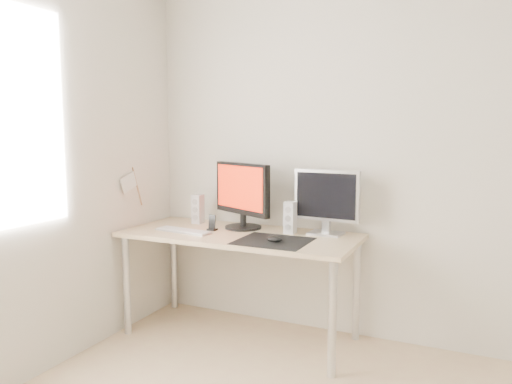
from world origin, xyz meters
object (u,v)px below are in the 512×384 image
(main_monitor, at_px, (242,193))
(speaker_right, at_px, (290,218))
(second_monitor, at_px, (327,199))
(phone_dock, at_px, (212,226))
(keyboard, at_px, (184,231))
(desk, at_px, (240,244))
(mouse, at_px, (274,239))
(speaker_left, at_px, (198,209))

(main_monitor, bearing_deg, speaker_right, -2.20)
(main_monitor, height_order, speaker_right, main_monitor)
(second_monitor, bearing_deg, phone_dock, -165.17)
(speaker_right, relative_size, keyboard, 0.50)
(main_monitor, height_order, phone_dock, main_monitor)
(desk, distance_m, keyboard, 0.40)
(main_monitor, bearing_deg, keyboard, -138.97)
(main_monitor, bearing_deg, desk, -69.44)
(main_monitor, distance_m, speaker_right, 0.40)
(desk, bearing_deg, phone_dock, 178.77)
(speaker_right, bearing_deg, phone_dock, -166.02)
(mouse, height_order, desk, mouse)
(speaker_left, bearing_deg, phone_dock, -38.91)
(second_monitor, bearing_deg, main_monitor, -174.73)
(mouse, bearing_deg, desk, 153.27)
(speaker_left, xyz_separation_m, keyboard, (0.08, -0.31, -0.10))
(desk, relative_size, keyboard, 3.71)
(second_monitor, relative_size, keyboard, 1.05)
(speaker_right, bearing_deg, desk, -156.40)
(keyboard, bearing_deg, main_monitor, 41.03)
(mouse, relative_size, keyboard, 0.23)
(keyboard, bearing_deg, speaker_left, 103.54)
(mouse, distance_m, speaker_right, 0.31)
(mouse, xyz_separation_m, keyboard, (-0.69, 0.04, -0.01))
(main_monitor, distance_m, phone_dock, 0.31)
(speaker_left, relative_size, phone_dock, 1.96)
(mouse, height_order, keyboard, mouse)
(mouse, distance_m, phone_dock, 0.56)
(desk, bearing_deg, main_monitor, 110.56)
(desk, xyz_separation_m, phone_dock, (-0.22, 0.00, 0.11))
(speaker_left, bearing_deg, speaker_right, -3.99)
(mouse, xyz_separation_m, phone_dock, (-0.54, 0.17, 0.01))
(speaker_left, relative_size, keyboard, 0.50)
(desk, relative_size, speaker_right, 7.35)
(mouse, bearing_deg, second_monitor, 58.91)
(mouse, bearing_deg, phone_dock, 162.82)
(main_monitor, height_order, keyboard, main_monitor)
(mouse, distance_m, speaker_left, 0.85)
(speaker_right, distance_m, keyboard, 0.74)
(keyboard, bearing_deg, second_monitor, 19.79)
(second_monitor, distance_m, keyboard, 1.00)
(desk, xyz_separation_m, speaker_right, (0.31, 0.14, 0.19))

